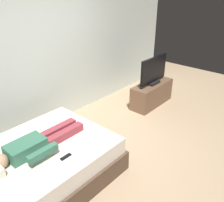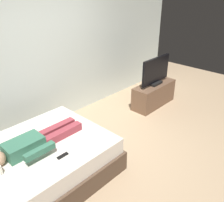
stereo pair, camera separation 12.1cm
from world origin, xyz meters
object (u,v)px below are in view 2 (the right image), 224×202
object	(u,v)px
remote	(63,156)
tv_stand	(154,95)
bed	(36,165)
person	(34,143)
tv	(156,72)

from	to	relation	value
remote	tv_stand	bearing A→B (deg)	11.09
bed	remote	world-z (taller)	remote
person	tv	world-z (taller)	tv
tv_stand	person	bearing A→B (deg)	-177.11
tv	person	bearing A→B (deg)	-177.11
tv_stand	remote	bearing A→B (deg)	-168.91
bed	remote	distance (m)	0.53
bed	tv	bearing A→B (deg)	2.88
remote	tv_stand	distance (m)	2.90
remote	tv_stand	world-z (taller)	remote
bed	tv	xyz separation A→B (m)	(3.01, 0.15, 0.52)
person	tv_stand	bearing A→B (deg)	2.89
person	tv_stand	size ratio (longest dim) A/B	1.15
bed	tv_stand	bearing A→B (deg)	2.88
tv_stand	tv	world-z (taller)	tv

